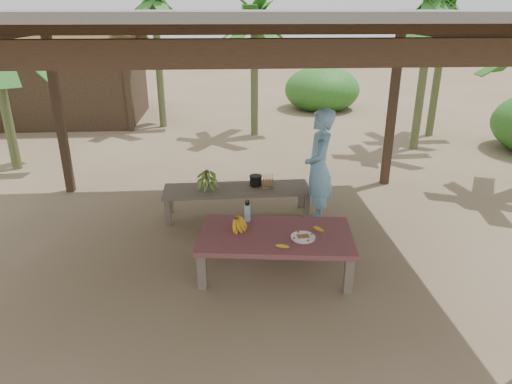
{
  "coord_description": "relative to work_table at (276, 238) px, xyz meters",
  "views": [
    {
      "loc": [
        -0.09,
        -5.32,
        2.97
      ],
      "look_at": [
        0.29,
        0.04,
        0.8
      ],
      "focal_mm": 32.0,
      "sensor_mm": 36.0,
      "label": 1
    }
  ],
  "objects": [
    {
      "name": "loose_banana_front",
      "position": [
        0.04,
        -0.35,
        0.09
      ],
      "size": [
        0.16,
        0.08,
        0.04
      ],
      "primitive_type": "ellipsoid",
      "rotation": [
        0.0,
        0.0,
        1.34
      ],
      "color": "yellow",
      "rests_on": "work_table"
    },
    {
      "name": "ground",
      "position": [
        -0.48,
        0.55,
        -0.43
      ],
      "size": [
        80.0,
        80.0,
        0.0
      ],
      "primitive_type": "plane",
      "color": "brown",
      "rests_on": "ground"
    },
    {
      "name": "green_banana_stalk",
      "position": [
        -0.85,
        1.62,
        0.17
      ],
      "size": [
        0.28,
        0.28,
        0.31
      ],
      "primitive_type": null,
      "rotation": [
        0.0,
        0.0,
        0.02
      ],
      "color": "#598C2D",
      "rests_on": "bench"
    },
    {
      "name": "banana_plant_n",
      "position": [
        0.18,
        6.44,
        2.12
      ],
      "size": [
        1.8,
        1.8,
        3.04
      ],
      "color": "#596638",
      "rests_on": "ground"
    },
    {
      "name": "water_flask",
      "position": [
        -0.31,
        0.38,
        0.18
      ],
      "size": [
        0.08,
        0.08,
        0.28
      ],
      "color": "teal",
      "rests_on": "work_table"
    },
    {
      "name": "pavilion",
      "position": [
        -0.49,
        0.53,
        2.34
      ],
      "size": [
        6.6,
        5.6,
        2.95
      ],
      "color": "black",
      "rests_on": "ground"
    },
    {
      "name": "hut",
      "position": [
        -4.98,
        8.55,
        0.67
      ],
      "size": [
        4.4,
        3.43,
        2.85
      ],
      "color": "black",
      "rests_on": "ground"
    },
    {
      "name": "ripe_banana_bunch",
      "position": [
        -0.47,
        0.16,
        0.15
      ],
      "size": [
        0.35,
        0.33,
        0.17
      ],
      "primitive_type": null,
      "rotation": [
        0.0,
        0.0,
        -0.38
      ],
      "color": "yellow",
      "rests_on": "work_table"
    },
    {
      "name": "bench",
      "position": [
        -0.41,
        1.63,
        -0.04
      ],
      "size": [
        2.21,
        0.65,
        0.45
      ],
      "rotation": [
        0.0,
        0.0,
        0.02
      ],
      "color": "brown",
      "rests_on": "ground"
    },
    {
      "name": "cooking_pot",
      "position": [
        -0.12,
        1.72,
        0.09
      ],
      "size": [
        0.18,
        0.18,
        0.15
      ],
      "primitive_type": "cylinder",
      "color": "black",
      "rests_on": "bench"
    },
    {
      "name": "banana_plant_nw",
      "position": [
        -2.21,
        7.48,
        2.54
      ],
      "size": [
        1.8,
        1.8,
        3.48
      ],
      "color": "#596638",
      "rests_on": "ground"
    },
    {
      "name": "woman",
      "position": [
        0.75,
        1.28,
        0.42
      ],
      "size": [
        0.5,
        0.68,
        1.71
      ],
      "primitive_type": "imported",
      "rotation": [
        0.0,
        0.0,
        -1.72
      ],
      "color": "#6AA1CA",
      "rests_on": "ground"
    },
    {
      "name": "banana_plant_ne",
      "position": [
        3.72,
        4.96,
        2.4
      ],
      "size": [
        1.8,
        1.8,
        3.33
      ],
      "color": "#596638",
      "rests_on": "ground"
    },
    {
      "name": "skewer_rack",
      "position": [
        0.06,
        1.59,
        0.14
      ],
      "size": [
        0.18,
        0.08,
        0.24
      ],
      "primitive_type": null,
      "rotation": [
        0.0,
        0.0,
        0.02
      ],
      "color": "#A57F47",
      "rests_on": "bench"
    },
    {
      "name": "loose_banana_side",
      "position": [
        0.52,
        0.04,
        0.09
      ],
      "size": [
        0.13,
        0.13,
        0.04
      ],
      "primitive_type": "ellipsoid",
      "rotation": [
        0.0,
        0.0,
        0.8
      ],
      "color": "yellow",
      "rests_on": "work_table"
    },
    {
      "name": "work_table",
      "position": [
        0.0,
        0.0,
        0.0
      ],
      "size": [
        1.9,
        1.2,
        0.5
      ],
      "rotation": [
        0.0,
        0.0,
        -0.12
      ],
      "color": "brown",
      "rests_on": "ground"
    },
    {
      "name": "banana_plant_far",
      "position": [
        4.56,
        6.07,
        2.33
      ],
      "size": [
        1.8,
        1.8,
        3.26
      ],
      "color": "#596638",
      "rests_on": "ground"
    },
    {
      "name": "plate",
      "position": [
        0.3,
        -0.15,
        0.08
      ],
      "size": [
        0.28,
        0.28,
        0.04
      ],
      "color": "white",
      "rests_on": "work_table"
    }
  ]
}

